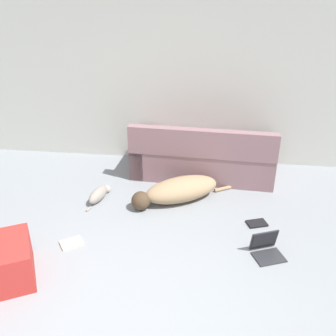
{
  "coord_description": "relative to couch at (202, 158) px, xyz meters",
  "views": [
    {
      "loc": [
        0.76,
        -2.1,
        2.63
      ],
      "look_at": [
        0.26,
        1.89,
        0.62
      ],
      "focal_mm": 40.0,
      "sensor_mm": 36.0,
      "label": 1
    }
  ],
  "objects": [
    {
      "name": "ground_plane",
      "position": [
        -0.64,
        -2.94,
        -0.28
      ],
      "size": [
        20.0,
        20.0,
        0.0
      ],
      "primitive_type": "plane",
      "color": "gray"
    },
    {
      "name": "book_black",
      "position": [
        0.72,
        -1.19,
        -0.27
      ],
      "size": [
        0.27,
        0.22,
        0.02
      ],
      "rotation": [
        0.0,
        0.0,
        0.34
      ],
      "color": "black",
      "rests_on": "ground_plane"
    },
    {
      "name": "dog",
      "position": [
        -0.28,
        -0.77,
        -0.13
      ],
      "size": [
        1.34,
        0.9,
        0.32
      ],
      "rotation": [
        0.0,
        0.0,
        3.67
      ],
      "color": "#A38460",
      "rests_on": "ground_plane"
    },
    {
      "name": "laptop_open",
      "position": [
        0.76,
        -1.73,
        -0.2
      ],
      "size": [
        0.4,
        0.38,
        0.25
      ],
      "rotation": [
        0.0,
        0.0,
        0.39
      ],
      "color": "#2D2D33",
      "rests_on": "ground_plane"
    },
    {
      "name": "wall_back",
      "position": [
        -0.64,
        0.58,
        0.92
      ],
      "size": [
        6.57,
        0.06,
        2.42
      ],
      "color": "beige",
      "rests_on": "ground_plane"
    },
    {
      "name": "book_cream",
      "position": [
        -1.37,
        -1.84,
        -0.27
      ],
      "size": [
        0.29,
        0.27,
        0.02
      ],
      "rotation": [
        0.0,
        0.0,
        0.61
      ],
      "color": "beige",
      "rests_on": "ground_plane"
    },
    {
      "name": "cat",
      "position": [
        -1.34,
        -0.87,
        -0.2
      ],
      "size": [
        0.24,
        0.58,
        0.18
      ],
      "rotation": [
        0.0,
        0.0,
        1.32
      ],
      "color": "gray",
      "rests_on": "ground_plane"
    },
    {
      "name": "couch",
      "position": [
        0.0,
        0.0,
        0.0
      ],
      "size": [
        2.09,
        0.88,
        0.84
      ],
      "rotation": [
        0.0,
        0.0,
        3.09
      ],
      "color": "gray",
      "rests_on": "ground_plane"
    }
  ]
}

